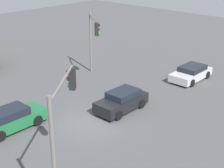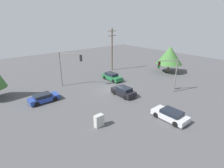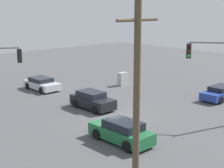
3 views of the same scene
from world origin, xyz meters
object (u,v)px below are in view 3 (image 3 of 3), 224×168
(sedan_blue, at_px, (220,93))
(electrical_cabinet, at_px, (123,79))
(sedan_green, at_px, (121,132))
(sedan_silver, at_px, (42,84))
(sedan_dark, at_px, (92,100))
(traffic_signal_cross, at_px, (221,66))

(sedan_blue, distance_m, electrical_cabinet, 10.47)
(sedan_green, height_order, electrical_cabinet, sedan_green)
(sedan_silver, bearing_deg, electrical_cabinet, 149.79)
(sedan_dark, bearing_deg, sedan_green, 63.86)
(sedan_silver, bearing_deg, sedan_blue, 124.40)
(sedan_dark, bearing_deg, sedan_silver, -93.30)
(sedan_silver, relative_size, sedan_dark, 1.04)
(sedan_silver, xyz_separation_m, sedan_dark, (-0.50, -8.65, 0.09))
(sedan_silver, distance_m, traffic_signal_cross, 18.40)
(traffic_signal_cross, bearing_deg, sedan_dark, -10.70)
(sedan_dark, height_order, traffic_signal_cross, traffic_signal_cross)
(sedan_green, bearing_deg, sedan_silver, 76.01)
(electrical_cabinet, bearing_deg, sedan_green, -135.12)
(sedan_blue, bearing_deg, electrical_cabinet, 13.92)
(sedan_dark, xyz_separation_m, electrical_cabinet, (7.88, 4.35, 0.01))
(sedan_silver, bearing_deg, traffic_signal_cross, 102.86)
(sedan_silver, distance_m, electrical_cabinet, 8.54)
(sedan_green, distance_m, sedan_dark, 7.63)
(sedan_green, height_order, sedan_silver, sedan_green)
(sedan_green, xyz_separation_m, sedan_silver, (3.86, 15.50, -0.09))
(sedan_green, relative_size, sedan_blue, 1.05)
(sedan_dark, relative_size, electrical_cabinet, 2.87)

